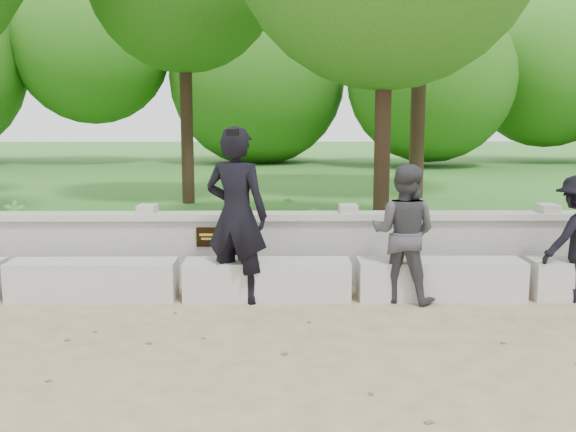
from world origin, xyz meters
name	(u,v)px	position (x,y,z in m)	size (l,w,h in m)	color
ground	(147,360)	(0.00, 0.00, 0.00)	(80.00, 80.00, 0.00)	tan
lawn	(242,183)	(0.00, 14.00, 0.12)	(40.00, 22.00, 0.25)	#297124
concrete_bench	(180,280)	(0.00, 1.90, 0.22)	(11.90, 0.45, 0.45)	beige
parapet_wall	(189,247)	(0.00, 2.60, 0.46)	(12.50, 0.35, 0.90)	#B8B6AE
man_main	(236,215)	(0.66, 1.80, 0.99)	(0.84, 0.78, 1.98)	black
visitor_left	(404,233)	(2.54, 1.80, 0.78)	(0.93, 0.85, 1.56)	#39393E
shrub_a	(16,220)	(-2.81, 4.24, 0.55)	(0.32, 0.22, 0.60)	#3E8E30
shrub_b	(309,231)	(1.54, 3.30, 0.55)	(0.33, 0.26, 0.60)	#3E8E30
shrub_c	(300,224)	(1.43, 3.56, 0.59)	(0.62, 0.53, 0.68)	#3E8E30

